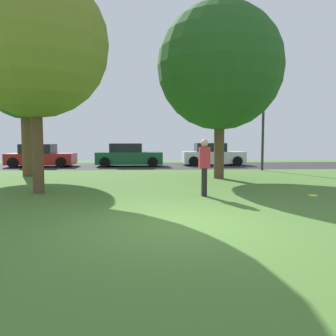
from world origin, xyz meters
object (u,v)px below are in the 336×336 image
at_px(oak_tree_left, 25,77).
at_px(street_lamp_post, 263,130).
at_px(maple_tree_far, 34,44).
at_px(person_catcher, 204,165).
at_px(parked_car_green, 129,156).
at_px(frisbee_disc, 313,195).
at_px(birch_tree_lone, 220,67).
at_px(parked_car_red, 41,156).
at_px(parked_car_white, 212,155).

relative_size(oak_tree_left, street_lamp_post, 1.46).
bearing_deg(maple_tree_far, person_catcher, -9.60).
distance_m(oak_tree_left, parked_car_green, 8.35).
xyz_separation_m(maple_tree_far, frisbee_disc, (8.45, -1.05, -4.62)).
xyz_separation_m(birch_tree_lone, parked_car_red, (-9.95, 7.36, -4.17)).
bearing_deg(person_catcher, frisbee_disc, -4.45).
height_order(parked_car_red, parked_car_green, parked_car_green).
distance_m(person_catcher, street_lamp_post, 9.96).
height_order(birch_tree_lone, street_lamp_post, birch_tree_lone).
xyz_separation_m(maple_tree_far, parked_car_red, (-3.35, 11.30, -3.98)).
height_order(maple_tree_far, parked_car_white, maple_tree_far).
distance_m(birch_tree_lone, parked_car_green, 9.50).
xyz_separation_m(frisbee_disc, parked_car_green, (-6.21, 12.33, 0.66)).
height_order(person_catcher, parked_car_red, person_catcher).
distance_m(oak_tree_left, parked_car_white, 12.60).
bearing_deg(parked_car_white, maple_tree_far, -123.07).
xyz_separation_m(oak_tree_left, frisbee_disc, (10.58, -6.38, -4.55)).
bearing_deg(parked_car_red, parked_car_white, 3.66).
bearing_deg(street_lamp_post, parked_car_green, 155.50).
distance_m(oak_tree_left, parked_car_red, 7.24).
xyz_separation_m(person_catcher, parked_car_green, (-2.92, 12.16, -0.27)).
bearing_deg(oak_tree_left, maple_tree_far, -68.17).
bearing_deg(person_catcher, birch_tree_lone, 71.91).
bearing_deg(street_lamp_post, maple_tree_far, -141.58).
distance_m(maple_tree_far, parked_car_red, 12.44).
bearing_deg(street_lamp_post, parked_car_red, 165.24).
height_order(parked_car_green, parked_car_white, parked_car_white).
distance_m(maple_tree_far, parked_car_green, 12.17).
distance_m(person_catcher, frisbee_disc, 3.43).
relative_size(maple_tree_far, street_lamp_post, 1.54).
distance_m(person_catcher, parked_car_white, 13.16).
xyz_separation_m(oak_tree_left, parked_car_green, (4.37, 5.96, -3.89)).
xyz_separation_m(maple_tree_far, parked_car_white, (7.82, 12.01, -3.95)).
bearing_deg(parked_car_green, street_lamp_post, -24.50).
height_order(oak_tree_left, frisbee_disc, oak_tree_left).
bearing_deg(birch_tree_lone, frisbee_disc, -69.63).
xyz_separation_m(maple_tree_far, oak_tree_left, (-2.14, 5.33, -0.07)).
distance_m(parked_car_red, parked_car_white, 11.20).
distance_m(parked_car_green, parked_car_white, 5.63).
bearing_deg(parked_car_white, oak_tree_left, -146.15).
relative_size(oak_tree_left, birch_tree_lone, 0.87).
bearing_deg(parked_car_white, frisbee_disc, -87.26).
height_order(oak_tree_left, parked_car_white, oak_tree_left).
distance_m(parked_car_green, street_lamp_post, 8.52).
xyz_separation_m(parked_car_red, parked_car_white, (11.17, 0.72, 0.03)).
height_order(birch_tree_lone, parked_car_green, birch_tree_lone).
height_order(oak_tree_left, street_lamp_post, oak_tree_left).
distance_m(maple_tree_far, birch_tree_lone, 7.69).
bearing_deg(maple_tree_far, street_lamp_post, 38.42).
relative_size(parked_car_green, street_lamp_post, 0.94).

